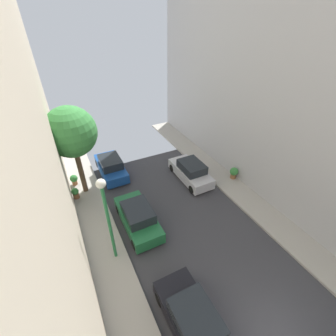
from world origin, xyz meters
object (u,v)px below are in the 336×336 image
object	(u,v)px
lamp_post	(106,210)
street_tree_0	(71,132)
potted_plant_2	(234,172)
parked_car_left_4	(111,167)
potted_plant_4	(74,179)
parked_car_left_2	(194,322)
potted_plant_0	(75,193)
parked_car_right_2	(191,172)
parked_car_left_3	(138,217)

from	to	relation	value
lamp_post	street_tree_0	bearing A→B (deg)	93.79
street_tree_0	potted_plant_2	size ratio (longest dim) A/B	6.83
parked_car_left_4	potted_plant_4	size ratio (longest dim) A/B	5.09
parked_car_left_4	lamp_post	xyz separation A→B (m)	(-1.90, -7.70, 2.87)
parked_car_left_2	street_tree_0	xyz separation A→B (m)	(-2.32, 11.18, 4.12)
potted_plant_4	potted_plant_0	bearing A→B (deg)	-95.11
parked_car_right_2	street_tree_0	distance (m)	9.01
parked_car_left_3	parked_car_right_2	world-z (taller)	same
parked_car_left_2	potted_plant_4	size ratio (longest dim) A/B	5.09
parked_car_left_2	potted_plant_2	world-z (taller)	parked_car_left_2
street_tree_0	potted_plant_0	xyz separation A→B (m)	(-0.74, -0.53, -4.26)
parked_car_left_2	parked_car_left_3	size ratio (longest dim) A/B	1.00
potted_plant_0	lamp_post	world-z (taller)	lamp_post
potted_plant_0	potted_plant_4	xyz separation A→B (m)	(0.15, 1.63, 0.03)
parked_car_left_2	potted_plant_2	size ratio (longest dim) A/B	4.51
parked_car_left_2	potted_plant_0	xyz separation A→B (m)	(-3.06, 10.65, -0.14)
potted_plant_0	potted_plant_4	world-z (taller)	potted_plant_4
parked_car_left_2	lamp_post	size ratio (longest dim) A/B	0.81
potted_plant_4	parked_car_left_2	bearing A→B (deg)	-76.66
parked_car_left_3	potted_plant_2	bearing A→B (deg)	7.33
potted_plant_2	lamp_post	bearing A→B (deg)	-165.60
parked_car_left_2	potted_plant_2	bearing A→B (deg)	41.70
street_tree_0	lamp_post	bearing A→B (deg)	-86.21
parked_car_right_2	potted_plant_4	distance (m)	8.92
potted_plant_4	lamp_post	size ratio (longest dim) A/B	0.16
potted_plant_2	parked_car_left_3	bearing A→B (deg)	-172.67
potted_plant_4	parked_car_left_3	bearing A→B (deg)	-63.68
parked_car_right_2	lamp_post	size ratio (longest dim) A/B	0.81
potted_plant_2	lamp_post	xyz separation A→B (m)	(-10.28, -2.64, 2.92)
street_tree_0	potted_plant_0	world-z (taller)	street_tree_0
parked_car_left_4	parked_car_right_2	distance (m)	6.43
parked_car_left_4	potted_plant_4	world-z (taller)	parked_car_left_4
parked_car_left_4	street_tree_0	world-z (taller)	street_tree_0
parked_car_left_2	potted_plant_0	distance (m)	11.08
potted_plant_4	lamp_post	distance (m)	8.09
parked_car_left_2	street_tree_0	size ratio (longest dim) A/B	0.66
street_tree_0	potted_plant_2	world-z (taller)	street_tree_0
parked_car_left_3	parked_car_left_4	distance (m)	6.14
parked_car_left_4	potted_plant_0	size ratio (longest dim) A/B	5.15
parked_car_left_3	parked_car_left_4	world-z (taller)	same
potted_plant_2	potted_plant_0	bearing A→B (deg)	164.48
parked_car_left_4	parked_car_right_2	world-z (taller)	same
lamp_post	parked_car_left_2	bearing A→B (deg)	-68.53
parked_car_right_2	lamp_post	xyz separation A→B (m)	(-7.30, -4.21, 2.87)
parked_car_right_2	potted_plant_2	world-z (taller)	parked_car_right_2
potted_plant_0	parked_car_left_3	bearing A→B (deg)	-54.31
parked_car_left_2	parked_car_left_3	world-z (taller)	same
parked_car_left_4	street_tree_0	bearing A→B (deg)	-149.71
potted_plant_0	lamp_post	xyz separation A→B (m)	(1.16, -5.82, 3.01)
potted_plant_2	potted_plant_4	world-z (taller)	potted_plant_2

